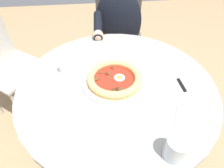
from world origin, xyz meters
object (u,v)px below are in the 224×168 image
object	(u,v)px
water_glass	(175,149)
fork_utensil	(177,116)
dining_table	(116,103)
cafe_chair_spare_near	(2,60)
diner_person	(117,46)
steak_knife	(179,81)
pizza_on_plate	(114,79)
cafe_chair_diner	(118,33)
ramekin_capers	(65,67)

from	to	relation	value
water_glass	fork_utensil	distance (m)	0.18
dining_table	fork_utensil	distance (m)	0.34
fork_utensil	cafe_chair_spare_near	xyz separation A→B (m)	(-1.01, 0.80, -0.23)
diner_person	steak_knife	bearing A→B (deg)	-74.68
pizza_on_plate	steak_knife	bearing A→B (deg)	-5.58
diner_person	cafe_chair_diner	size ratio (longest dim) A/B	1.27
water_glass	cafe_chair_spare_near	xyz separation A→B (m)	(-0.93, 0.96, -0.27)
pizza_on_plate	cafe_chair_diner	size ratio (longest dim) A/B	0.35
water_glass	cafe_chair_diner	distance (m)	1.25
cafe_chair_spare_near	fork_utensil	bearing A→B (deg)	-38.50
fork_utensil	diner_person	distance (m)	0.97
steak_knife	ramekin_capers	size ratio (longest dim) A/B	3.13
dining_table	steak_knife	distance (m)	0.34
pizza_on_plate	steak_knife	distance (m)	0.31
diner_person	cafe_chair_diner	distance (m)	0.15
steak_knife	cafe_chair_diner	world-z (taller)	cafe_chair_diner
dining_table	ramekin_capers	xyz separation A→B (m)	(-0.25, 0.13, 0.17)
pizza_on_plate	cafe_chair_spare_near	xyz separation A→B (m)	(-0.78, 0.58, -0.25)
dining_table	diner_person	size ratio (longest dim) A/B	0.83
pizza_on_plate	cafe_chair_diner	distance (m)	0.89
cafe_chair_diner	cafe_chair_spare_near	size ratio (longest dim) A/B	1.03
diner_person	cafe_chair_diner	bearing A→B (deg)	81.10
dining_table	cafe_chair_spare_near	bearing A→B (deg)	143.54
pizza_on_plate	ramekin_capers	world-z (taller)	pizza_on_plate
water_glass	cafe_chair_spare_near	bearing A→B (deg)	134.21
diner_person	cafe_chair_diner	xyz separation A→B (m)	(0.02, 0.15, 0.04)
fork_utensil	pizza_on_plate	bearing A→B (deg)	135.39
dining_table	water_glass	xyz separation A→B (m)	(0.14, -0.38, 0.19)
steak_knife	dining_table	bearing A→B (deg)	175.81
cafe_chair_diner	ramekin_capers	bearing A→B (deg)	-117.37
pizza_on_plate	cafe_chair_diner	xyz separation A→B (m)	(0.14, 0.84, -0.23)
dining_table	fork_utensil	bearing A→B (deg)	-44.99
water_glass	steak_knife	xyz separation A→B (m)	(0.16, 0.35, -0.04)
ramekin_capers	steak_knife	bearing A→B (deg)	-15.13
pizza_on_plate	ramekin_capers	bearing A→B (deg)	153.71
fork_utensil	cafe_chair_spare_near	bearing A→B (deg)	141.50
fork_utensil	diner_person	world-z (taller)	diner_person
cafe_chair_diner	fork_utensil	bearing A→B (deg)	-84.94
dining_table	cafe_chair_diner	bearing A→B (deg)	81.75
pizza_on_plate	water_glass	bearing A→B (deg)	-68.05
diner_person	dining_table	bearing A→B (deg)	-98.12
dining_table	cafe_chair_spare_near	distance (m)	0.99
pizza_on_plate	cafe_chair_spare_near	bearing A→B (deg)	143.54
cafe_chair_diner	cafe_chair_spare_near	bearing A→B (deg)	-163.57
pizza_on_plate	diner_person	bearing A→B (deg)	80.87
cafe_chair_diner	water_glass	bearing A→B (deg)	-89.08
fork_utensil	cafe_chair_diner	xyz separation A→B (m)	(-0.09, 1.07, -0.21)
water_glass	steak_knife	bearing A→B (deg)	66.10
cafe_chair_spare_near	diner_person	bearing A→B (deg)	7.86
dining_table	water_glass	size ratio (longest dim) A/B	10.02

